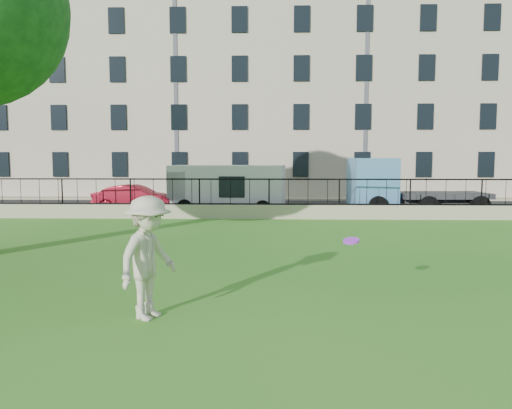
{
  "coord_description": "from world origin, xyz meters",
  "views": [
    {
      "loc": [
        0.14,
        -9.33,
        2.59
      ],
      "look_at": [
        -0.28,
        3.5,
        1.4
      ],
      "focal_mm": 35.0,
      "sensor_mm": 36.0,
      "label": 1
    }
  ],
  "objects_px": {
    "white_van": "(228,189)",
    "man": "(148,258)",
    "red_sedan": "(135,199)",
    "blue_truck": "(416,186)",
    "frisbee": "(351,241)"
  },
  "relations": [
    {
      "from": "white_van",
      "to": "man",
      "type": "bearing_deg",
      "value": -83.59
    },
    {
      "from": "red_sedan",
      "to": "blue_truck",
      "type": "xyz_separation_m",
      "value": [
        13.4,
        0.01,
        0.65
      ]
    },
    {
      "from": "man",
      "to": "frisbee",
      "type": "distance_m",
      "value": 3.34
    },
    {
      "from": "man",
      "to": "frisbee",
      "type": "xyz_separation_m",
      "value": [
        3.31,
        0.39,
        0.23
      ]
    },
    {
      "from": "frisbee",
      "to": "man",
      "type": "bearing_deg",
      "value": -173.21
    },
    {
      "from": "man",
      "to": "red_sedan",
      "type": "height_order",
      "value": "man"
    },
    {
      "from": "frisbee",
      "to": "blue_truck",
      "type": "relative_size",
      "value": 0.04
    },
    {
      "from": "white_van",
      "to": "red_sedan",
      "type": "bearing_deg",
      "value": -174.12
    },
    {
      "from": "blue_truck",
      "to": "red_sedan",
      "type": "bearing_deg",
      "value": 175.95
    },
    {
      "from": "frisbee",
      "to": "red_sedan",
      "type": "relative_size",
      "value": 0.07
    },
    {
      "from": "frisbee",
      "to": "blue_truck",
      "type": "distance_m",
      "value": 16.44
    },
    {
      "from": "red_sedan",
      "to": "white_van",
      "type": "distance_m",
      "value": 4.49
    },
    {
      "from": "man",
      "to": "white_van",
      "type": "distance_m",
      "value": 15.88
    },
    {
      "from": "blue_truck",
      "to": "man",
      "type": "bearing_deg",
      "value": -123.04
    },
    {
      "from": "red_sedan",
      "to": "blue_truck",
      "type": "distance_m",
      "value": 13.41
    }
  ]
}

